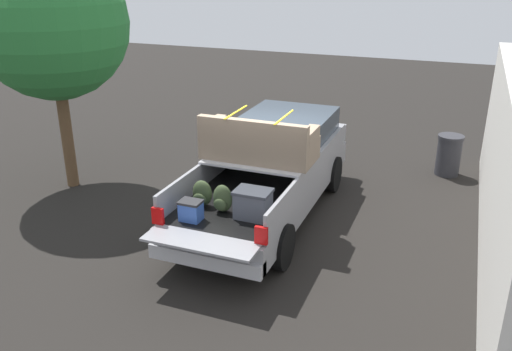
# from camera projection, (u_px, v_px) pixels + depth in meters

# --- Properties ---
(ground_plane) EXTENTS (40.00, 40.00, 0.00)m
(ground_plane) POSITION_uv_depth(u_px,v_px,m) (267.00, 216.00, 10.84)
(ground_plane) COLOR black
(pickup_truck) EXTENTS (6.05, 2.07, 2.23)m
(pickup_truck) POSITION_uv_depth(u_px,v_px,m) (273.00, 166.00, 10.77)
(pickup_truck) COLOR gray
(pickup_truck) RESTS_ON ground_plane
(building_facade) EXTENTS (9.54, 0.36, 3.01)m
(building_facade) POSITION_uv_depth(u_px,v_px,m) (503.00, 171.00, 9.03)
(building_facade) COLOR silver
(building_facade) RESTS_ON ground_plane
(tree_background) EXTENTS (3.17, 3.17, 5.20)m
(tree_background) POSITION_uv_depth(u_px,v_px,m) (51.00, 23.00, 11.00)
(tree_background) COLOR brown
(tree_background) RESTS_ON ground_plane
(trash_can) EXTENTS (0.60, 0.60, 0.98)m
(trash_can) POSITION_uv_depth(u_px,v_px,m) (449.00, 155.00, 12.76)
(trash_can) COLOR #2D2D33
(trash_can) RESTS_ON ground_plane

